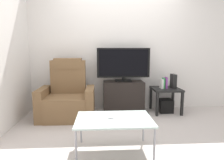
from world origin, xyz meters
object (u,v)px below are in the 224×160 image
Objects in this scene: coffee_table at (114,121)px; book_middle at (164,83)px; tv_stand at (123,96)px; subwoofer_box at (165,106)px; book_leftmost at (162,84)px; side_table at (166,92)px; television at (123,64)px; game_console at (173,81)px; book_rightmost at (166,83)px; cell_phone at (113,117)px; recliner_armchair at (67,97)px.

book_middle is at bearing 54.09° from coffee_table.
tv_stand is 3.05× the size of subwoofer_box.
side_table is at bearing 11.31° from book_leftmost.
television is at bearing 90.00° from tv_stand.
coffee_table is at bearing -130.20° from game_console.
coffee_table is (-1.14, -1.51, 0.26)m from subwoofer_box.
book_rightmost is (0.83, -0.11, 0.29)m from tv_stand.
tv_stand is at bearing 101.95° from cell_phone.
cell_phone is (-0.31, -1.57, -0.54)m from television.
television reaches higher than book_rightmost.
coffee_table is at bearing -54.10° from recliner_armchair.
television is 0.91m from book_rightmost.
recliner_armchair reaches higher than subwoofer_box.
side_table is (1.91, 0.18, 0.04)m from recliner_armchair.
tv_stand is 2.89× the size of game_console.
book_middle is 1.85m from coffee_table.
cell_phone is (-1.15, -1.46, 0.02)m from side_table.
book_leftmost is 0.04m from book_middle.
tv_stand is 0.76× the size of television.
book_rightmost reaches higher than book_middle.
side_table is 0.20m from book_leftmost.
book_rightmost reaches higher than cell_phone.
cell_phone reaches higher than subwoofer_box.
side_table is at bearing 18.18° from book_middle.
subwoofer_box is at bearing 11.31° from book_leftmost.
book_middle is (1.85, 0.16, 0.22)m from recliner_armchair.
side_table is at bearing -6.29° from tv_stand.
game_console reaches higher than book_middle.
coffee_table is 6.00× the size of cell_phone.
book_rightmost is at bearing -121.61° from subwoofer_box.
television is 0.85m from book_leftmost.
game_console is (0.98, -0.08, 0.32)m from tv_stand.
coffee_table is at bearing -125.91° from book_middle.
subwoofer_box is 1.91m from coffee_table.
book_rightmost is 0.80× the size of game_console.
book_leftmost is at bearing 55.09° from coffee_table.
coffee_table is (-1.14, -1.51, -0.01)m from side_table.
recliner_armchair is 5.20× the size of book_middle.
tv_stand reaches higher than coffee_table.
book_middle is at bearing -161.82° from subwoofer_box.
subwoofer_box is 0.47m from book_rightmost.
side_table is 0.19m from book_middle.
book_leftmost is 0.20× the size of coffee_table.
cell_phone is (-1.30, -1.47, -0.20)m from game_console.
tv_stand is 0.88m from book_rightmost.
coffee_table is at bearing -127.04° from side_table.
recliner_armchair is at bearing -164.52° from television.
television is at bearing 172.46° from subwoofer_box.
television reaches higher than subwoofer_box.
tv_stand is at bearing 171.35° from book_leftmost.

